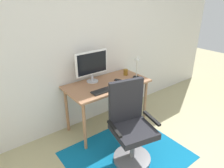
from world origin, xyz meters
TOP-DOWN VIEW (x-y plane):
  - wall_back at (0.00, 2.20)m, footprint 6.00×0.10m
  - area_rug at (-0.20, 1.08)m, footprint 1.52×1.26m
  - desk at (0.01, 1.80)m, footprint 1.28×0.66m
  - monitor at (-0.13, 1.99)m, footprint 0.53×0.18m
  - keyboard at (-0.16, 1.61)m, footprint 0.43×0.13m
  - computer_mouse at (0.13, 1.64)m, footprint 0.06×0.10m
  - coffee_cup at (0.45, 1.88)m, footprint 0.07×0.07m
  - cell_phone at (0.21, 1.77)m, footprint 0.12×0.16m
  - desk_lamp at (0.51, 1.69)m, footprint 0.11×0.11m
  - office_chair at (-0.18, 1.05)m, footprint 0.62×0.57m

SIDE VIEW (x-z plane):
  - area_rug at x=-0.20m, z-range 0.00..0.01m
  - office_chair at x=-0.18m, z-range -0.08..0.98m
  - desk at x=0.01m, z-range 0.30..1.06m
  - cell_phone at x=0.21m, z-range 0.76..0.77m
  - keyboard at x=-0.16m, z-range 0.76..0.78m
  - computer_mouse at x=0.13m, z-range 0.76..0.80m
  - coffee_cup at x=0.45m, z-range 0.76..0.86m
  - desk_lamp at x=0.51m, z-range 0.82..1.18m
  - monitor at x=-0.13m, z-range 0.81..1.28m
  - wall_back at x=0.00m, z-range 0.00..2.60m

